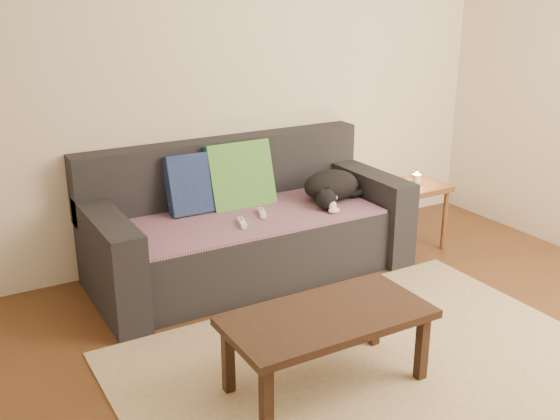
{
  "coord_description": "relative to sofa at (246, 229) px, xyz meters",
  "views": [
    {
      "loc": [
        -1.86,
        -2.11,
        1.88
      ],
      "look_at": [
        0.05,
        1.2,
        0.55
      ],
      "focal_mm": 42.0,
      "sensor_mm": 36.0,
      "label": 1
    }
  ],
  "objects": [
    {
      "name": "wii_remote_a",
      "position": [
        -0.14,
        -0.23,
        0.15
      ],
      "size": [
        0.08,
        0.15,
        0.03
      ],
      "primitive_type": "cube",
      "rotation": [
        0.0,
        0.0,
        1.29
      ],
      "color": "white",
      "rests_on": "throw_blanket"
    },
    {
      "name": "candle",
      "position": [
        1.29,
        -0.22,
        0.22
      ],
      "size": [
        0.06,
        0.06,
        0.09
      ],
      "color": "beige",
      "rests_on": "side_table"
    },
    {
      "name": "throw_blanket",
      "position": [
        0.0,
        -0.09,
        0.12
      ],
      "size": [
        1.66,
        0.74,
        0.02
      ],
      "primitive_type": "cube",
      "color": "#4B2C53",
      "rests_on": "sofa"
    },
    {
      "name": "rug",
      "position": [
        0.0,
        -1.42,
        -0.3
      ],
      "size": [
        2.5,
        1.8,
        0.01
      ],
      "primitive_type": "cube",
      "color": "tan",
      "rests_on": "ground"
    },
    {
      "name": "wii_remote_b",
      "position": [
        0.05,
        -0.13,
        0.15
      ],
      "size": [
        0.08,
        0.15,
        0.03
      ],
      "primitive_type": "cube",
      "rotation": [
        0.0,
        0.0,
        1.23
      ],
      "color": "white",
      "rests_on": "throw_blanket"
    },
    {
      "name": "back_wall",
      "position": [
        0.0,
        0.43,
        0.99
      ],
      "size": [
        4.5,
        0.04,
        2.6
      ],
      "primitive_type": "cube",
      "color": "beige",
      "rests_on": "ground"
    },
    {
      "name": "cushion_navy",
      "position": [
        -0.28,
        0.17,
        0.32
      ],
      "size": [
        0.39,
        0.2,
        0.41
      ],
      "primitive_type": "cube",
      "rotation": [
        -0.26,
        0.0,
        0.0
      ],
      "color": "#101744",
      "rests_on": "throw_blanket"
    },
    {
      "name": "side_table",
      "position": [
        1.29,
        -0.22,
        0.1
      ],
      "size": [
        0.39,
        0.39,
        0.49
      ],
      "color": "brown",
      "rests_on": "ground"
    },
    {
      "name": "coffee_table",
      "position": [
        -0.28,
        -1.4,
        0.04
      ],
      "size": [
        0.99,
        0.5,
        0.4
      ],
      "color": "#311D13",
      "rests_on": "rug"
    },
    {
      "name": "cat",
      "position": [
        0.61,
        -0.11,
        0.23
      ],
      "size": [
        0.49,
        0.45,
        0.21
      ],
      "rotation": [
        0.0,
        0.0,
        0.24
      ],
      "color": "black",
      "rests_on": "throw_blanket"
    },
    {
      "name": "sofa",
      "position": [
        0.0,
        0.0,
        0.0
      ],
      "size": [
        2.1,
        0.94,
        0.87
      ],
      "color": "#232328",
      "rests_on": "ground"
    },
    {
      "name": "ground",
      "position": [
        0.0,
        -1.57,
        -0.31
      ],
      "size": [
        4.5,
        4.5,
        0.0
      ],
      "primitive_type": "plane",
      "color": "brown",
      "rests_on": "ground"
    },
    {
      "name": "cushion_green",
      "position": [
        0.04,
        0.17,
        0.32
      ],
      "size": [
        0.46,
        0.24,
        0.48
      ],
      "primitive_type": "cube",
      "rotation": [
        -0.29,
        0.0,
        0.0
      ],
      "color": "#0E5D47",
      "rests_on": "throw_blanket"
    }
  ]
}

